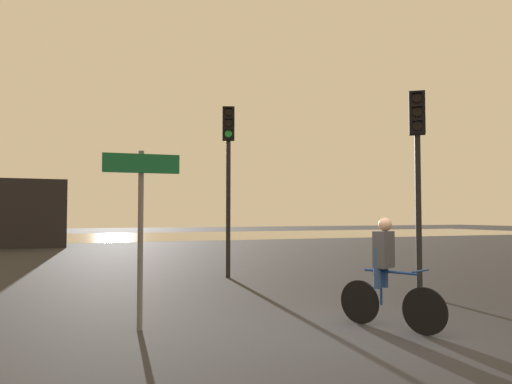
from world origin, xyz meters
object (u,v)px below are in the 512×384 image
traffic_light_center (228,159)px  direction_sign_post (141,213)px  cyclist (386,272)px  traffic_light_near_right (418,153)px

traffic_light_center → direction_sign_post: size_ratio=1.75×
direction_sign_post → traffic_light_center: bearing=-116.6°
direction_sign_post → cyclist: (3.38, -1.21, -0.88)m
traffic_light_near_right → direction_sign_post: size_ratio=1.63×
traffic_light_center → traffic_light_near_right: bearing=140.6°
traffic_light_near_right → direction_sign_post: bearing=46.7°
traffic_light_near_right → traffic_light_center: traffic_light_center is taller
traffic_light_near_right → traffic_light_center: bearing=-20.4°
traffic_light_center → cyclist: traffic_light_center is taller
traffic_light_near_right → traffic_light_center: (-2.72, 4.27, 0.21)m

